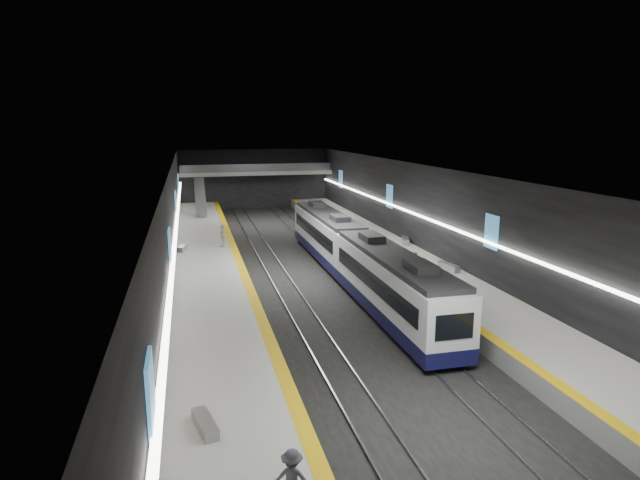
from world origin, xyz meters
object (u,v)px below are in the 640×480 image
object	(u,v)px
train	(354,253)
passenger_left_a	(223,236)
bench_left_near	(205,424)
passenger_left_b	(292,478)
bench_left_far	(183,248)
escalator	(200,197)
bench_right_near	(449,267)
passenger_right_a	(415,264)
bench_right_far	(406,241)

from	to	relation	value
train	passenger_left_a	bearing A→B (deg)	131.88
bench_left_near	passenger_left_b	bearing A→B (deg)	-76.49
bench_left_far	passenger_left_a	xyz separation A→B (m)	(3.35, 0.57, 0.77)
train	escalator	bearing A→B (deg)	109.38
train	passenger_left_a	distance (m)	12.95
passenger_left_a	bench_left_far	bearing A→B (deg)	-62.27
bench_right_near	passenger_right_a	world-z (taller)	passenger_right_a
bench_left_far	passenger_right_a	bearing A→B (deg)	-21.46
escalator	bench_right_near	size ratio (longest dim) A/B	4.16
bench_right_far	passenger_left_b	xyz separation A→B (m)	(-15.91, -30.06, 0.58)
train	bench_left_near	xyz separation A→B (m)	(-11.11, -18.54, -0.98)
bench_right_far	passenger_right_a	distance (m)	10.48
escalator	passenger_left_a	size ratio (longest dim) A/B	4.05
bench_left_near	bench_right_near	size ratio (longest dim) A/B	0.93
bench_right_far	bench_left_near	bearing A→B (deg)	-105.38
bench_right_near	passenger_right_a	xyz separation A→B (m)	(-3.00, -0.91, 0.62)
bench_left_near	escalator	bearing A→B (deg)	75.27
passenger_left_a	bench_right_near	bearing A→B (deg)	71.21
train	passenger_left_b	bearing A→B (deg)	-111.29
passenger_left_a	passenger_left_b	size ratio (longest dim) A/B	1.20
escalator	train	bearing A→B (deg)	-70.62
bench_right_far	escalator	bearing A→B (deg)	148.42
bench_left_near	passenger_right_a	distance (m)	21.61
bench_left_far	passenger_right_a	distance (m)	19.51
passenger_left_a	passenger_left_b	world-z (taller)	passenger_left_a
train	passenger_right_a	xyz separation A→B (m)	(3.55, -2.69, -0.34)
passenger_left_b	bench_left_far	bearing A→B (deg)	-63.93
bench_right_near	train	bearing A→B (deg)	152.91
escalator	passenger_left_a	bearing A→B (deg)	-85.88
bench_left_near	bench_right_near	distance (m)	24.35
passenger_right_a	passenger_left_b	distance (m)	23.72
bench_left_near	bench_left_far	distance (m)	27.63
bench_right_far	passenger_left_b	distance (m)	34.02
escalator	bench_left_far	world-z (taller)	escalator
escalator	bench_left_far	distance (m)	19.53
passenger_right_a	bench_right_far	bearing A→B (deg)	-14.35
bench_left_near	passenger_left_a	xyz separation A→B (m)	(2.46, 28.19, 0.77)
passenger_right_a	bench_left_near	bearing A→B (deg)	142.13
train	escalator	size ratio (longest dim) A/B	3.76
train	passenger_left_a	size ratio (longest dim) A/B	15.22
bench_right_near	passenger_left_b	world-z (taller)	passenger_left_b
train	passenger_right_a	size ratio (longest dim) A/B	17.47
bench_left_far	passenger_left_a	size ratio (longest dim) A/B	0.90
train	passenger_left_a	xyz separation A→B (m)	(-8.65, 9.64, -0.21)
train	escalator	world-z (taller)	escalator
passenger_left_b	escalator	bearing A→B (deg)	-68.24
bench_left_near	passenger_right_a	xyz separation A→B (m)	(14.66, 15.86, 0.64)
bench_right_near	passenger_left_b	xyz separation A→B (m)	(-15.47, -21.09, 0.59)
escalator	passenger_left_b	distance (m)	51.32
train	bench_right_far	distance (m)	10.08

